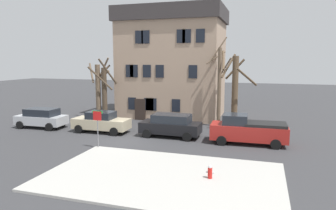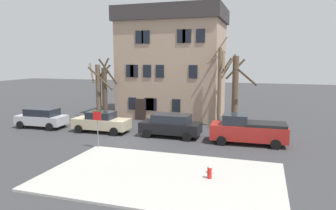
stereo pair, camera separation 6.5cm
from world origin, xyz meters
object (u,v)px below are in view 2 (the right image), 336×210
tree_bare_far (219,85)px  car_silver_wagon (42,118)px  tree_bare_mid (105,91)px  fire_hydrant (210,171)px  car_black_wagon (171,125)px  bicycle_leaning (100,117)px  building_main (173,62)px  pickup_truck_red (248,130)px  street_sign_pole (97,122)px  car_beige_sedan (101,122)px  tree_bare_near (99,89)px  tree_bare_end (235,88)px

tree_bare_far → car_silver_wagon: 15.77m
tree_bare_mid → fire_hydrant: bearing=-44.9°
car_black_wagon → bicycle_leaning: (-8.45, 4.12, -0.55)m
building_main → tree_bare_far: (5.51, -4.22, -1.85)m
car_silver_wagon → tree_bare_mid: bearing=57.4°
pickup_truck_red → street_sign_pole: street_sign_pole is taller
building_main → car_beige_sedan: size_ratio=2.37×
building_main → tree_bare_far: building_main is taller
building_main → car_beige_sedan: 10.90m
tree_bare_near → car_black_wagon: bearing=-28.9°
tree_bare_far → bicycle_leaning: tree_bare_far is taller
tree_bare_mid → fire_hydrant: tree_bare_mid is taller
building_main → tree_bare_far: size_ratio=1.40×
bicycle_leaning → car_black_wagon: bearing=-26.0°
tree_bare_near → car_silver_wagon: 6.27m
tree_bare_mid → tree_bare_end: 12.66m
tree_bare_end → bicycle_leaning: bearing=-176.7°
car_silver_wagon → bicycle_leaning: (3.23, 4.42, -0.52)m
tree_bare_near → car_silver_wagon: size_ratio=1.40×
car_beige_sedan → bicycle_leaning: bearing=120.6°
tree_bare_near → fire_hydrant: 18.70m
tree_bare_end → car_silver_wagon: (-15.98, -5.16, -2.57)m
tree_bare_far → street_sign_pole: size_ratio=3.07×
tree_bare_near → tree_bare_end: size_ratio=0.91×
car_beige_sedan → car_black_wagon: (5.86, 0.25, 0.06)m
car_black_wagon → pickup_truck_red: 5.77m
car_black_wagon → street_sign_pole: 5.91m
building_main → car_silver_wagon: 13.86m
tree_bare_far → pickup_truck_red: bearing=-61.2°
tree_bare_mid → building_main: bearing=35.0°
building_main → car_black_wagon: (2.52, -8.98, -4.68)m
car_beige_sedan → fire_hydrant: 12.69m
tree_bare_mid → tree_bare_near: bearing=172.0°
tree_bare_near → car_beige_sedan: 6.51m
tree_bare_near → tree_bare_mid: 0.74m
car_beige_sedan → building_main: bearing=70.1°
building_main → car_silver_wagon: bearing=-134.6°
tree_bare_mid → car_beige_sedan: size_ratio=1.29×
tree_bare_end → bicycle_leaning: 13.14m
car_beige_sedan → bicycle_leaning: (-2.58, 4.36, -0.49)m
car_beige_sedan → street_sign_pole: (2.17, -4.28, 0.95)m
building_main → tree_bare_end: (6.82, -4.12, -2.14)m
building_main → street_sign_pole: 14.08m
tree_bare_mid → tree_bare_end: size_ratio=0.90×
tree_bare_near → car_silver_wagon: tree_bare_near is taller
tree_bare_near → tree_bare_end: bearing=-0.7°
tree_bare_far → bicycle_leaning: 11.94m
tree_bare_end → street_sign_pole: size_ratio=2.60×
tree_bare_far → car_beige_sedan: 10.57m
tree_bare_mid → bicycle_leaning: 2.62m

